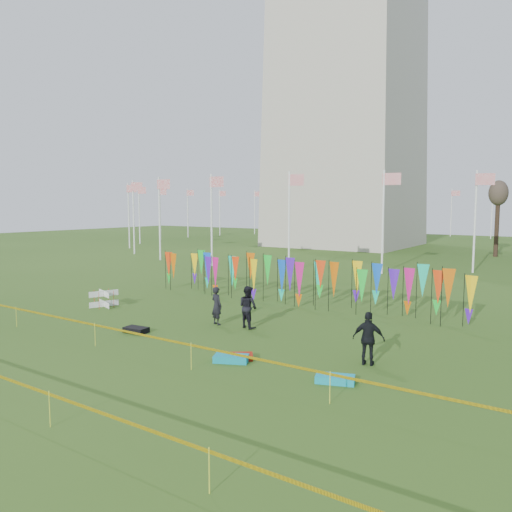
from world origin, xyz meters
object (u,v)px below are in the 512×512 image
Objects in this scene: kite_bag_red at (237,357)px; kite_bag_black at (136,330)px; kite_bag_teal at (335,379)px; person_mid at (248,307)px; person_left at (217,306)px; box_kite at (104,299)px; person_right at (369,339)px; kite_bag_turquoise at (231,358)px.

kite_bag_black is at bearing 174.20° from kite_bag_red.
kite_bag_red is at bearing 177.89° from kite_bag_teal.
person_mid is at bearing 44.46° from kite_bag_black.
person_left is at bearing 153.68° from kite_bag_teal.
person_left reaches higher than box_kite.
box_kite is 0.76× the size of kite_bag_teal.
box_kite is 6.06m from kite_bag_black.
kite_bag_black reaches higher than kite_bag_teal.
box_kite reaches higher than kite_bag_teal.
person_left is (7.31, 0.32, 0.41)m from box_kite.
kite_bag_red is (-3.99, -2.01, -0.80)m from person_right.
kite_bag_black is (-3.39, -3.33, -0.81)m from person_mid.
person_left is 1.53m from person_mid.
person_right is 9.79m from kite_bag_black.
person_mid is (8.81, 0.62, 0.48)m from box_kite.
person_left is at bearing 57.90° from kite_bag_black.
person_left is 0.93× the size of person_mid.
person_left reaches higher than kite_bag_black.
person_right is 2.30m from kite_bag_teal.
box_kite is at bearing 18.25° from person_left.
kite_bag_teal is at bearing -12.96° from box_kite.
person_mid is 4.85m from kite_bag_turquoise.
person_mid reaches higher than kite_bag_black.
box_kite is at bearing 163.49° from kite_bag_red.
kite_bag_teal is at bearing 169.44° from person_left.
person_mid is at bearing 146.30° from kite_bag_teal.
person_mid is 1.02× the size of person_right.
kite_bag_teal is (7.56, -3.74, -0.74)m from person_left.
box_kite is at bearing 162.05° from kite_bag_turquoise.
person_mid is 4.82m from kite_bag_black.
kite_bag_black is (5.41, -2.71, -0.32)m from box_kite.
kite_bag_teal reaches higher than kite_bag_red.
kite_bag_red is at bearing 152.04° from person_left.
kite_bag_turquoise is (3.76, -3.91, -0.74)m from person_left.
kite_bag_red is 5.69m from kite_bag_black.
person_right is 1.55× the size of kite_bag_turquoise.
person_mid is at bearing 118.30° from kite_bag_turquoise.
person_right reaches higher than kite_bag_black.
kite_bag_black is (-9.65, -1.44, -0.79)m from person_right.
person_right reaches higher than box_kite.
person_left is 1.53× the size of kite_bag_red.
kite_bag_black is at bearing -4.06° from person_right.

